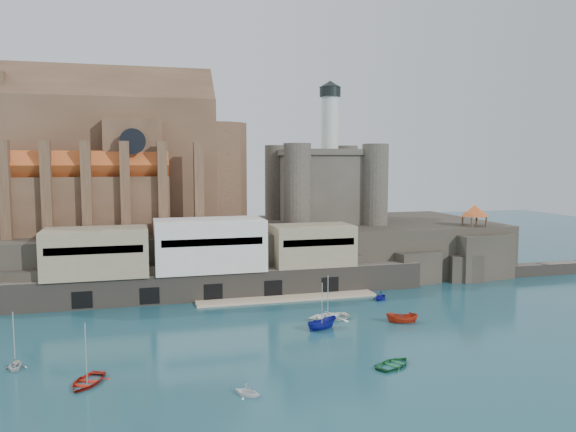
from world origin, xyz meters
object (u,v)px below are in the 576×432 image
(castle_keep, at_px, (324,182))
(church, at_px, (122,164))
(boat_1, at_px, (247,396))
(boat_0, at_px, (87,384))
(boat_2, at_px, (322,329))
(pavilion, at_px, (475,212))

(castle_keep, bearing_deg, church, 178.89)
(castle_keep, xyz_separation_m, boat_1, (-27.74, -58.86, -18.31))
(boat_1, bearing_deg, church, 56.76)
(boat_1, bearing_deg, castle_keep, 19.72)
(boat_1, bearing_deg, boat_0, 109.95)
(boat_0, distance_m, boat_2, 31.37)
(church, bearing_deg, castle_keep, -1.11)
(boat_1, xyz_separation_m, boat_2, (13.90, 18.57, 0.00))
(pavilion, relative_size, boat_1, 2.22)
(church, relative_size, castle_keep, 1.60)
(castle_keep, distance_m, pavilion, 30.50)
(church, relative_size, boat_1, 16.29)
(church, distance_m, boat_2, 53.58)
(castle_keep, bearing_deg, pavilion, -30.18)
(church, height_order, pavilion, church)
(pavilion, bearing_deg, boat_2, -147.63)
(pavilion, height_order, boat_0, pavilion)
(castle_keep, xyz_separation_m, boat_0, (-43.06, -51.71, -18.31))
(church, bearing_deg, boat_2, -57.30)
(castle_keep, bearing_deg, boat_1, -115.24)
(pavilion, distance_m, boat_2, 48.77)
(church, bearing_deg, pavilion, -13.48)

